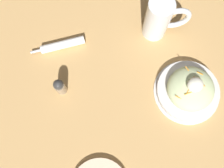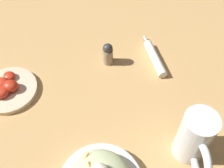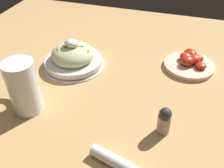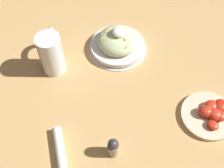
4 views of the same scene
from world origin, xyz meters
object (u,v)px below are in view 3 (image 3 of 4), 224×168
Objects in this scene: beer_mug at (23,89)px; napkin_roll at (121,165)px; salad_plate at (73,57)px; tomato_plate at (190,62)px; salt_shaker at (164,121)px.

beer_mug is 0.33m from napkin_roll.
tomato_plate is (0.39, 0.11, -0.02)m from salad_plate.
beer_mug is 0.56m from tomato_plate.
salt_shaker is (0.35, -0.22, 0.01)m from salad_plate.
tomato_plate is (0.43, 0.35, -0.05)m from beer_mug.
beer_mug reaches higher than salt_shaker.
salad_plate is at bearing 81.08° from beer_mug.
salad_plate is 0.25m from beer_mug.
napkin_roll is 0.16m from salt_shaker.
salad_plate is at bearing 148.15° from salt_shaker.
beer_mug reaches higher than napkin_roll.
beer_mug is at bearing -176.37° from salt_shaker.
salt_shaker is (0.07, 0.14, 0.03)m from napkin_roll.
salt_shaker is at bearing -97.95° from tomato_plate.
tomato_plate is 2.17× the size of salt_shaker.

